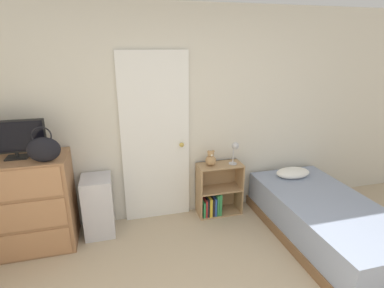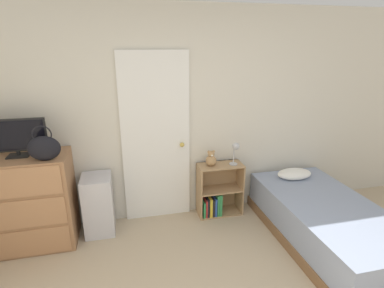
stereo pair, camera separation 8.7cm
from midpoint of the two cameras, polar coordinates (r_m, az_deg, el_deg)
wall_back at (r=3.62m, az=-1.93°, el=5.19°), size 10.00×0.06×2.55m
door_closed at (r=3.59m, az=-6.17°, el=0.85°), size 0.81×0.09×2.05m
dresser at (r=3.66m, az=-28.39°, el=-9.71°), size 0.94×0.53×1.02m
tv at (r=3.43m, az=-29.99°, el=1.16°), size 0.59×0.16×0.39m
handbag at (r=3.20m, az=-25.66°, el=-0.67°), size 0.30×0.11×0.35m
storage_bin at (r=3.67m, az=-16.71°, el=-10.97°), size 0.33×0.38×0.69m
bookshelf at (r=3.92m, az=5.30°, el=-9.54°), size 0.57×0.27×0.68m
teddy_bear at (r=3.69m, az=4.33°, el=-2.89°), size 0.13×0.13×0.20m
desk_lamp at (r=3.71m, az=8.95°, el=-0.95°), size 0.12×0.11×0.29m
bed at (r=3.74m, az=24.79°, el=-13.36°), size 1.01×1.96×0.58m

